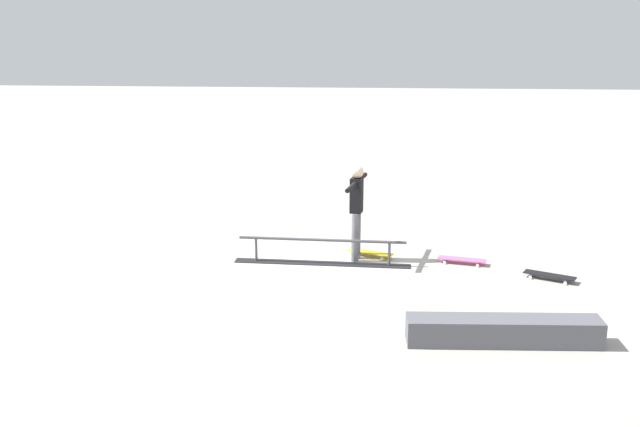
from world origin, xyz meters
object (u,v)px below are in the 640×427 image
Objects in this scene: grind_rail at (322,253)px; loose_skateboard_pink at (462,260)px; skateboard_main at (370,252)px; skater_main at (356,205)px; loose_skateboard_black at (550,275)px; skate_ledge at (504,331)px.

loose_skateboard_pink is at bearing -173.47° from grind_rail.
skateboard_main is 0.98× the size of loose_skateboard_pink.
skater_main is 2.04× the size of loose_skateboard_black.
loose_skateboard_pink is (-2.33, -0.16, -0.12)m from grind_rail.
skate_ledge is at bearing -73.43° from loose_skateboard_pink.
grind_rail reaches higher than loose_skateboard_pink.
grind_rail is 3.59× the size of loose_skateboard_pink.
grind_rail is at bearing -50.54° from skate_ledge.
grind_rail is at bearing -162.77° from loose_skateboard_pink.
skateboard_main is at bearing 139.39° from skater_main.
loose_skateboard_pink is 1.02× the size of loose_skateboard_black.
loose_skateboard_black is (-3.63, 0.56, -0.12)m from grind_rail.
loose_skateboard_pink is at bearing -86.67° from skate_ledge.
skateboard_main is (-0.80, -0.45, -0.12)m from grind_rail.
skater_main is 1.99m from loose_skateboard_pink.
grind_rail is at bearing 54.92° from skateboard_main.
loose_skateboard_pink is (-1.78, 0.09, -0.88)m from skater_main.
skater_main is (1.97, -3.32, 0.78)m from skate_ledge.
skate_ledge reaches higher than loose_skateboard_black.
skateboard_main and loose_skateboard_pink have the same top height.
skateboard_main is 1.00× the size of loose_skateboard_black.
skater_main is 1.99× the size of loose_skateboard_pink.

